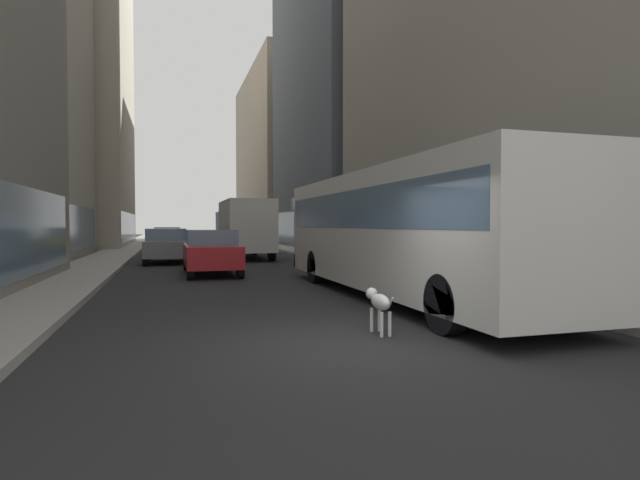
% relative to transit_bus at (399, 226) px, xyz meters
% --- Properties ---
extents(ground_plane, '(120.00, 120.00, 0.00)m').
position_rel_transit_bus_xyz_m(ground_plane, '(-2.80, 30.62, -1.78)').
color(ground_plane, '#232326').
extents(sidewalk_left, '(2.40, 110.00, 0.15)m').
position_rel_transit_bus_xyz_m(sidewalk_left, '(-8.50, 30.62, -1.70)').
color(sidewalk_left, '#9E9991').
rests_on(sidewalk_left, ground).
extents(sidewalk_right, '(2.40, 110.00, 0.15)m').
position_rel_transit_bus_xyz_m(sidewalk_right, '(2.90, 30.62, -1.70)').
color(sidewalk_right, '#9E9991').
rests_on(sidewalk_right, ground).
extents(building_right_mid, '(11.28, 17.07, 30.75)m').
position_rel_transit_bus_xyz_m(building_right_mid, '(9.10, 24.78, 13.59)').
color(building_right_mid, '#4C515B').
rests_on(building_right_mid, ground).
extents(building_right_far, '(11.50, 22.98, 19.23)m').
position_rel_transit_bus_xyz_m(building_right_far, '(9.10, 46.88, 7.83)').
color(building_right_far, '#A0937F').
rests_on(building_right_far, ground).
extents(transit_bus, '(2.78, 11.53, 3.05)m').
position_rel_transit_bus_xyz_m(transit_bus, '(0.00, 0.00, 0.00)').
color(transit_bus, silver).
rests_on(transit_bus, ground).
extents(car_red_coupe, '(1.84, 4.75, 1.62)m').
position_rel_transit_bus_xyz_m(car_red_coupe, '(-4.00, 7.36, -0.95)').
color(car_red_coupe, red).
rests_on(car_red_coupe, ground).
extents(car_yellow_taxi, '(1.93, 4.52, 1.62)m').
position_rel_transit_bus_xyz_m(car_yellow_taxi, '(-5.60, 27.37, -0.95)').
color(car_yellow_taxi, yellow).
rests_on(car_yellow_taxi, ground).
extents(car_grey_wagon, '(1.95, 4.63, 1.62)m').
position_rel_transit_bus_xyz_m(car_grey_wagon, '(-5.60, 13.72, -0.95)').
color(car_grey_wagon, slate).
rests_on(car_grey_wagon, ground).
extents(box_truck, '(2.30, 7.50, 3.05)m').
position_rel_transit_bus_xyz_m(box_truck, '(-1.60, 15.90, -0.11)').
color(box_truck, '#19519E').
rests_on(box_truck, ground).
extents(dalmatian_dog, '(0.22, 0.96, 0.72)m').
position_rel_transit_bus_xyz_m(dalmatian_dog, '(-2.13, -3.74, -1.26)').
color(dalmatian_dog, white).
rests_on(dalmatian_dog, ground).
extents(pedestrian_with_handbag, '(0.45, 0.34, 1.69)m').
position_rel_transit_bus_xyz_m(pedestrian_with_handbag, '(3.27, 4.21, -0.76)').
color(pedestrian_with_handbag, '#1E1E2D').
rests_on(pedestrian_with_handbag, sidewalk_right).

